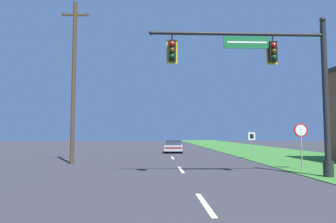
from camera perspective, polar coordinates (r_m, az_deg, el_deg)
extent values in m
cube|color=#38752D|center=(34.67, 17.84, -7.25)|extent=(10.00, 110.00, 0.04)
cube|color=silver|center=(8.85, 7.04, -17.09)|extent=(0.16, 2.80, 0.01)
cube|color=silver|center=(16.69, 2.47, -11.01)|extent=(0.16, 2.80, 0.01)
cube|color=silver|center=(24.63, 0.88, -8.81)|extent=(0.16, 2.80, 0.01)
cube|color=silver|center=(32.60, 0.08, -7.69)|extent=(0.16, 2.80, 0.01)
cube|color=silver|center=(40.59, -0.41, -7.00)|extent=(0.16, 2.80, 0.01)
cylinder|color=#232326|center=(15.50, 28.24, -9.61)|extent=(0.44, 0.44, 0.70)
cylinder|color=#232326|center=(15.51, 27.83, 2.25)|extent=(0.26, 0.26, 7.11)
sphere|color=#232326|center=(16.31, 27.37, 15.27)|extent=(0.28, 0.28, 0.28)
cylinder|color=#232326|center=(14.57, 13.22, 14.18)|extent=(8.01, 0.16, 0.16)
sphere|color=#232326|center=(14.07, -3.25, 14.74)|extent=(0.21, 0.21, 0.21)
cube|color=#196B33|center=(14.56, 14.80, 12.59)|extent=(2.17, 0.06, 0.55)
cube|color=white|center=(14.53, 14.84, 12.63)|extent=(1.83, 0.01, 0.08)
cylinder|color=black|center=(14.04, 0.80, 14.04)|extent=(0.06, 0.06, 0.35)
cube|color=yellow|center=(13.98, 0.77, 11.33)|extent=(0.50, 0.03, 1.11)
cube|color=black|center=(13.85, 0.80, 11.48)|extent=(0.34, 0.24, 0.95)
sphere|color=red|center=(13.79, 0.83, 12.78)|extent=(0.22, 0.22, 0.22)
sphere|color=#51380F|center=(13.71, 0.83, 11.64)|extent=(0.22, 0.22, 0.22)
sphere|color=#0F3D19|center=(13.64, 0.83, 10.49)|extent=(0.22, 0.22, 0.22)
cylinder|color=black|center=(15.02, 19.29, 13.05)|extent=(0.06, 0.06, 0.35)
cube|color=yellow|center=(14.96, 19.15, 10.52)|extent=(0.50, 0.03, 1.11)
cube|color=black|center=(14.84, 19.35, 10.65)|extent=(0.34, 0.24, 0.95)
sphere|color=red|center=(14.79, 19.53, 11.85)|extent=(0.22, 0.22, 0.22)
sphere|color=#51380F|center=(14.71, 19.55, 10.78)|extent=(0.22, 0.22, 0.22)
sphere|color=#0F3D19|center=(14.64, 19.58, 9.70)|extent=(0.22, 0.22, 0.22)
cylinder|color=black|center=(33.35, 2.52, -7.06)|extent=(0.22, 0.64, 0.64)
cylinder|color=black|center=(33.37, -0.25, -7.07)|extent=(0.22, 0.64, 0.64)
cylinder|color=black|center=(30.26, 2.57, -7.36)|extent=(0.22, 0.64, 0.64)
cylinder|color=black|center=(30.28, -0.48, -7.36)|extent=(0.22, 0.64, 0.64)
cube|color=#B7B7BC|center=(31.80, 1.09, -6.88)|extent=(2.16, 4.62, 0.55)
cube|color=#283342|center=(31.89, 1.09, -6.00)|extent=(1.74, 2.01, 0.42)
cube|color=#B7B7BC|center=(31.88, 1.09, -5.68)|extent=(1.70, 1.97, 0.06)
cube|color=#B71414|center=(29.58, 1.02, -6.97)|extent=(1.67, 0.19, 0.14)
cylinder|color=gray|center=(17.97, 24.06, -6.54)|extent=(0.07, 0.07, 2.20)
cylinder|color=red|center=(17.95, 23.96, -3.27)|extent=(0.76, 0.04, 0.76)
cylinder|color=white|center=(17.93, 23.99, -3.27)|extent=(0.61, 0.01, 0.61)
cylinder|color=gray|center=(24.42, 15.68, -6.27)|extent=(0.06, 0.06, 2.00)
cube|color=white|center=(24.41, 15.65, -4.55)|extent=(0.55, 0.04, 0.60)
cube|color=black|center=(24.38, 15.67, -4.55)|extent=(0.31, 0.01, 0.34)
cylinder|color=#4C3823|center=(20.93, -17.54, 5.50)|extent=(0.26, 0.26, 10.88)
cube|color=#4C3823|center=(22.13, -17.27, 17.17)|extent=(1.80, 0.12, 0.12)
cylinder|color=#333338|center=(22.37, -19.21, 17.30)|extent=(0.08, 0.08, 0.12)
cylinder|color=#333338|center=(22.01, -15.28, 17.59)|extent=(0.08, 0.08, 0.12)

